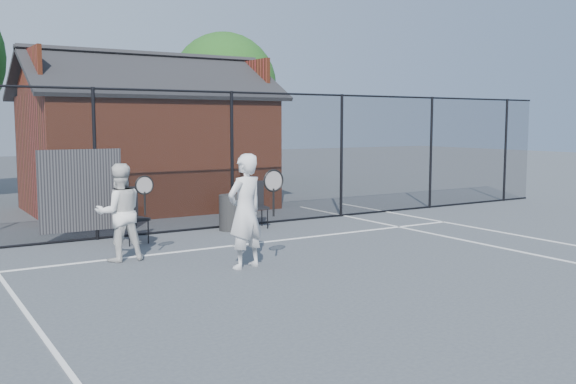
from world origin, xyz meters
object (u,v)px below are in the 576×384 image
chair_left (132,217)px  chair_right (256,205)px  player_back (120,212)px  waste_bin (231,213)px  player_front (245,211)px  clubhouse (148,149)px

chair_left → chair_right: size_ratio=1.05×
player_back → waste_bin: (2.97, 1.76, -0.44)m
player_front → chair_left: (-0.86, 2.98, -0.39)m
clubhouse → waste_bin: bearing=-86.5°
player_front → waste_bin: player_front is taller
clubhouse → player_back: clubhouse is taller
chair_left → chair_right: (2.91, 0.37, -0.02)m
player_back → chair_right: player_back is taller
chair_right → waste_bin: size_ratio=1.30×
chair_left → waste_bin: bearing=-5.1°
clubhouse → chair_right: 4.62m
clubhouse → player_front: bearing=-98.6°
player_front → waste_bin: size_ratio=2.38×
player_front → chair_left: 3.12m
clubhouse → player_front: 7.87m
clubhouse → waste_bin: 4.57m
waste_bin → chair_right: bearing=0.0°
clubhouse → waste_bin: (0.27, -4.40, -1.22)m
player_back → chair_left: bearing=64.2°
chair_right → player_back: bearing=-142.2°
chair_right → waste_bin: bearing=-168.4°
player_back → waste_bin: bearing=30.7°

